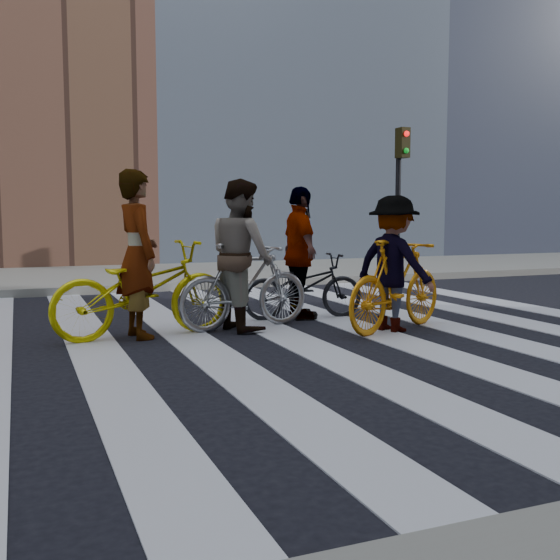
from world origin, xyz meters
TOP-DOWN VIEW (x-y plane):
  - ground at (0.00, 0.00)m, footprint 100.00×100.00m
  - sidewalk_far at (0.00, 7.50)m, footprint 100.00×5.00m
  - zebra_crosswalk at (0.00, 0.00)m, footprint 8.25×10.00m
  - traffic_signal at (4.40, 5.32)m, footprint 0.22×0.42m
  - bike_yellow_left at (-2.13, 0.52)m, footprint 2.26×1.10m
  - bike_silver_mid at (-0.83, 0.60)m, footprint 1.89×0.84m
  - bike_yellow_right at (0.88, -0.22)m, footprint 1.96×1.26m
  - bike_dark_rear at (0.18, 1.07)m, footprint 1.77×0.75m
  - rider_left at (-2.18, 0.52)m, footprint 0.58×0.79m
  - rider_mid at (-0.88, 0.60)m, footprint 0.87×1.03m
  - rider_right at (0.83, -0.22)m, footprint 1.01×1.24m
  - rider_rear at (0.13, 1.07)m, footprint 0.54×1.11m

SIDE VIEW (x-z plane):
  - ground at x=0.00m, z-range 0.00..0.00m
  - zebra_crosswalk at x=0.00m, z-range 0.00..0.01m
  - sidewalk_far at x=0.00m, z-range 0.00..0.15m
  - bike_dark_rear at x=0.18m, z-range 0.00..0.91m
  - bike_silver_mid at x=-0.83m, z-range 0.00..1.10m
  - bike_yellow_left at x=-2.13m, z-range 0.00..1.14m
  - bike_yellow_right at x=0.88m, z-range 0.00..1.14m
  - rider_right at x=0.83m, z-range 0.00..1.68m
  - rider_rear at x=0.13m, z-range 0.00..1.83m
  - rider_mid at x=-0.88m, z-range 0.00..1.89m
  - rider_left at x=-2.18m, z-range 0.00..1.97m
  - traffic_signal at x=4.40m, z-range 0.62..3.94m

